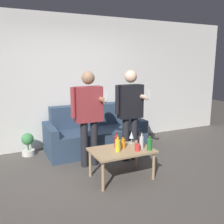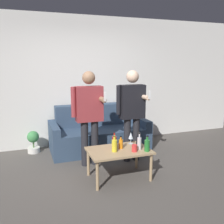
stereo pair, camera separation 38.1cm
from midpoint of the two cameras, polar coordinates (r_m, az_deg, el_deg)
ground_plane at (r=3.82m, az=1.96°, el=-15.95°), size 16.00×16.00×0.00m
wall_back at (r=5.31m, az=-5.90°, el=6.90°), size 8.00×0.06×2.70m
couch at (r=5.11m, az=-0.93°, el=-5.01°), size 1.94×0.88×0.89m
coffee_table at (r=3.82m, az=4.49°, el=-9.36°), size 0.93×0.61×0.46m
bottle_orange at (r=3.81m, az=9.14°, el=-7.05°), size 0.06×0.06×0.26m
bottle_green at (r=3.84m, az=3.40°, el=-6.82°), size 0.07×0.07×0.25m
bottle_dark at (r=3.94m, az=8.85°, el=-6.62°), size 0.08×0.08×0.23m
bottle_yellow at (r=3.77m, az=10.93°, el=-7.49°), size 0.08×0.08×0.23m
bottle_red at (r=3.83m, az=4.90°, el=-7.25°), size 0.06×0.06×0.19m
bottle_clear at (r=3.69m, az=3.55°, el=-7.64°), size 0.08×0.08×0.25m
wine_glass_near at (r=4.05m, az=7.03°, el=-5.45°), size 0.08×0.08×0.19m
cup_on_table at (r=3.73m, az=8.12°, el=-8.23°), size 0.08×0.08×0.10m
person_standing_left at (r=4.16m, az=-2.67°, el=0.04°), size 0.53×0.42×1.61m
person_standing_right at (r=4.38m, az=7.05°, el=0.66°), size 0.51×0.42×1.62m
potted_plant at (r=5.10m, az=-15.53°, el=-6.44°), size 0.23×0.23×0.43m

